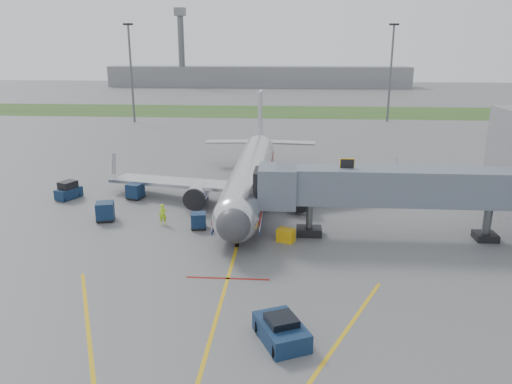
# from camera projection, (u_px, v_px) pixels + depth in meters

# --- Properties ---
(ground) EXTENTS (400.00, 400.00, 0.00)m
(ground) POSITION_uv_depth(u_px,v_px,m) (234.00, 256.00, 39.36)
(ground) COLOR #565659
(ground) RESTS_ON ground
(grass_strip) EXTENTS (300.00, 25.00, 0.01)m
(grass_strip) POSITION_uv_depth(u_px,v_px,m) (276.00, 112.00, 125.47)
(grass_strip) COLOR #2D4C1E
(grass_strip) RESTS_ON ground
(apron_markings) EXTENTS (21.52, 50.00, 0.01)m
(apron_markings) POSITION_uv_depth(u_px,v_px,m) (221.00, 302.00, 32.28)
(apron_markings) COLOR gold
(apron_markings) RESTS_ON ground
(airliner) EXTENTS (32.10, 35.67, 10.25)m
(airliner) POSITION_uv_depth(u_px,v_px,m) (251.00, 175.00, 53.20)
(airliner) COLOR silver
(airliner) RESTS_ON ground
(jet_bridge) EXTENTS (25.30, 4.00, 6.90)m
(jet_bridge) POSITION_uv_depth(u_px,v_px,m) (392.00, 188.00, 41.97)
(jet_bridge) COLOR slate
(jet_bridge) RESTS_ON ground
(light_mast_left) EXTENTS (2.00, 0.44, 20.40)m
(light_mast_left) POSITION_uv_depth(u_px,v_px,m) (131.00, 71.00, 105.43)
(light_mast_left) COLOR #595B60
(light_mast_left) RESTS_ON ground
(light_mast_right) EXTENTS (2.00, 0.44, 20.40)m
(light_mast_right) POSITION_uv_depth(u_px,v_px,m) (391.00, 71.00, 106.30)
(light_mast_right) COLOR #595B60
(light_mast_right) RESTS_ON ground
(distant_terminal) EXTENTS (120.00, 14.00, 8.00)m
(distant_terminal) POSITION_uv_depth(u_px,v_px,m) (258.00, 76.00, 201.59)
(distant_terminal) COLOR slate
(distant_terminal) RESTS_ON ground
(control_tower) EXTENTS (4.00, 4.00, 30.00)m
(control_tower) POSITION_uv_depth(u_px,v_px,m) (181.00, 42.00, 195.19)
(control_tower) COLOR #595B60
(control_tower) RESTS_ON ground
(pushback_tug) EXTENTS (3.48, 4.17, 1.49)m
(pushback_tug) POSITION_uv_depth(u_px,v_px,m) (281.00, 331.00, 27.89)
(pushback_tug) COLOR #0C1E37
(pushback_tug) RESTS_ON ground
(baggage_tug) EXTENTS (2.43, 3.11, 1.94)m
(baggage_tug) POSITION_uv_depth(u_px,v_px,m) (68.00, 191.00, 53.88)
(baggage_tug) COLOR #0C1E37
(baggage_tug) RESTS_ON ground
(baggage_cart_a) EXTENTS (1.59, 1.59, 1.47)m
(baggage_cart_a) POSITION_uv_depth(u_px,v_px,m) (198.00, 221.00, 45.05)
(baggage_cart_a) COLOR #0C1E37
(baggage_cart_a) RESTS_ON ground
(baggage_cart_b) EXTENTS (1.93, 1.93, 1.69)m
(baggage_cart_b) POSITION_uv_depth(u_px,v_px,m) (135.00, 191.00, 53.78)
(baggage_cart_b) COLOR #0C1E37
(baggage_cart_b) RESTS_ON ground
(baggage_cart_c) EXTENTS (2.04, 2.04, 1.79)m
(baggage_cart_c) POSITION_uv_depth(u_px,v_px,m) (105.00, 211.00, 47.05)
(baggage_cart_c) COLOR #0C1E37
(baggage_cart_c) RESTS_ON ground
(belt_loader) EXTENTS (1.76, 4.26, 2.03)m
(belt_loader) POSITION_uv_depth(u_px,v_px,m) (198.00, 198.00, 52.50)
(belt_loader) COLOR #0C1E37
(belt_loader) RESTS_ON ground
(ground_power_cart) EXTENTS (1.67, 1.41, 1.14)m
(ground_power_cart) POSITION_uv_depth(u_px,v_px,m) (286.00, 235.00, 42.09)
(ground_power_cart) COLOR #DFA40D
(ground_power_cart) RESTS_ON ground
(ramp_worker) EXTENTS (0.81, 0.64, 1.95)m
(ramp_worker) POSITION_uv_depth(u_px,v_px,m) (163.00, 214.00, 46.01)
(ramp_worker) COLOR #B3EB1B
(ramp_worker) RESTS_ON ground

